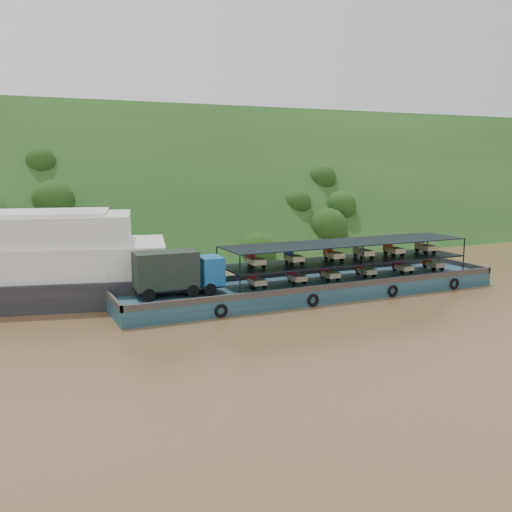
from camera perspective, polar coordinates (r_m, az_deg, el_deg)
name	(u,v)px	position (r m, az deg, el deg)	size (l,w,h in m)	color
ground	(291,295)	(50.46, 3.50, -3.94)	(160.00, 160.00, 0.00)	brown
hillside	(173,243)	(83.38, -8.29, 1.29)	(140.00, 28.00, 28.00)	#153714
cargo_barge	(301,283)	(49.80, 4.50, -2.74)	(35.00, 7.18, 4.75)	#133244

